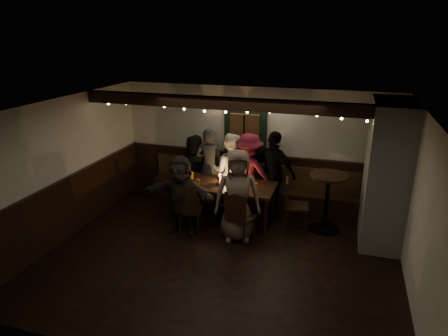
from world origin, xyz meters
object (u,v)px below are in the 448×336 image
(chair_end, at_px, (292,201))
(person_c, at_px, (230,171))
(person_a, at_px, (195,169))
(person_e, at_px, (274,173))
(dining_table, at_px, (221,187))
(high_top, at_px, (327,195))
(person_d, at_px, (249,172))
(person_f, at_px, (181,195))
(chair_near_left, at_px, (189,207))
(person_g, at_px, (238,195))
(chair_near_right, at_px, (238,214))
(person_b, at_px, (210,167))

(chair_end, relative_size, person_c, 0.60)
(person_a, relative_size, person_e, 0.87)
(dining_table, bearing_deg, high_top, 4.40)
(high_top, xyz_separation_m, person_c, (-2.09, 0.48, 0.11))
(person_a, bearing_deg, dining_table, 133.97)
(person_d, distance_m, person_f, 1.72)
(person_e, bearing_deg, high_top, 178.29)
(chair_near_left, relative_size, chair_end, 0.95)
(chair_near_left, relative_size, person_f, 0.61)
(person_g, bearing_deg, chair_near_right, -83.11)
(dining_table, distance_m, chair_near_right, 1.03)
(person_c, xyz_separation_m, person_f, (-0.55, -1.41, -0.06))
(high_top, relative_size, person_b, 0.65)
(high_top, relative_size, person_f, 0.74)
(chair_near_left, distance_m, person_g, 0.99)
(chair_end, bearing_deg, person_c, 157.84)
(dining_table, height_order, person_b, person_b)
(dining_table, height_order, person_a, person_a)
(chair_end, height_order, person_d, person_d)
(dining_table, relative_size, person_c, 1.31)
(dining_table, xyz_separation_m, person_f, (-0.55, -0.78, 0.06))
(person_c, height_order, person_f, person_c)
(chair_near_right, distance_m, person_e, 1.59)
(chair_near_right, relative_size, person_d, 0.58)
(chair_near_right, distance_m, person_b, 1.83)
(person_b, bearing_deg, chair_near_left, 90.84)
(person_b, relative_size, person_d, 1.04)
(chair_near_right, height_order, person_a, person_a)
(chair_near_left, relative_size, person_a, 0.62)
(person_a, xyz_separation_m, person_e, (1.80, -0.05, 0.12))
(chair_near_left, distance_m, person_a, 1.58)
(high_top, relative_size, person_d, 0.68)
(chair_near_left, distance_m, person_c, 1.48)
(person_b, bearing_deg, chair_end, 160.66)
(high_top, bearing_deg, person_c, 167.18)
(person_b, bearing_deg, person_e, 179.96)
(chair_near_right, distance_m, chair_end, 1.21)
(chair_end, relative_size, person_d, 0.59)
(person_g, bearing_deg, person_c, 95.91)
(person_a, bearing_deg, person_g, 129.27)
(person_c, relative_size, person_g, 0.96)
(person_d, xyz_separation_m, person_f, (-0.97, -1.41, -0.07))
(person_f, bearing_deg, person_b, 89.49)
(chair_near_left, height_order, person_g, person_g)
(chair_near_right, height_order, person_d, person_d)
(person_a, height_order, person_g, person_g)
(high_top, relative_size, person_g, 0.66)
(dining_table, bearing_deg, person_d, 56.45)
(high_top, bearing_deg, person_b, 169.52)
(person_g, bearing_deg, chair_near_left, 168.30)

